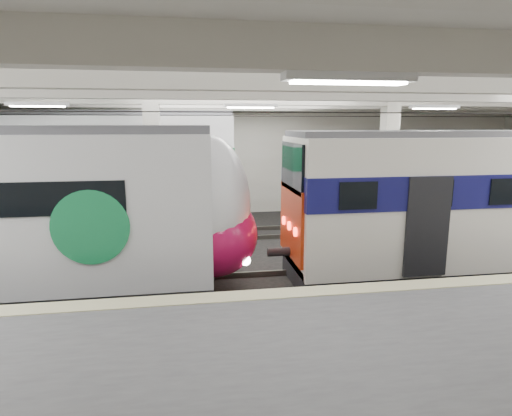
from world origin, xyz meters
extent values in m
cube|color=black|center=(0.00, 0.00, -0.05)|extent=(36.00, 24.00, 0.10)
cube|color=silver|center=(0.00, 0.00, 5.55)|extent=(36.00, 24.00, 0.20)
cube|color=beige|center=(0.00, 10.00, 2.75)|extent=(30.00, 0.10, 5.50)
cube|color=beige|center=(0.00, -3.25, 1.11)|extent=(30.00, 0.50, 0.02)
cube|color=beige|center=(-3.00, 3.00, 2.75)|extent=(0.50, 0.50, 5.50)
cube|color=beige|center=(5.00, 3.00, 2.75)|extent=(0.50, 0.50, 5.50)
cube|color=beige|center=(0.00, 0.00, 5.25)|extent=(30.00, 18.00, 0.50)
cube|color=#59544C|center=(0.00, 0.00, 0.08)|extent=(30.00, 1.52, 0.16)
cube|color=#59544C|center=(0.00, 5.50, 0.08)|extent=(30.00, 1.52, 0.16)
cylinder|color=black|center=(0.00, 0.00, 4.70)|extent=(30.00, 0.03, 0.03)
cylinder|color=black|center=(0.00, 5.50, 4.70)|extent=(30.00, 0.03, 0.03)
cube|color=white|center=(0.00, -2.00, 4.92)|extent=(26.00, 8.40, 0.12)
ellipsoid|color=white|center=(-1.40, 0.00, 2.34)|extent=(2.17, 2.68, 3.60)
ellipsoid|color=#B60F46|center=(-1.28, 0.00, 1.53)|extent=(2.30, 2.73, 2.20)
cylinder|color=#198B4C|center=(-4.09, -1.40, 2.15)|extent=(1.70, 0.06, 1.70)
cube|color=silver|center=(7.12, 0.00, 2.28)|extent=(12.52, 2.74, 3.56)
cube|color=#131252|center=(7.12, 0.00, 2.71)|extent=(12.56, 2.80, 0.87)
cube|color=#AA2A0B|center=(0.82, 0.00, 1.78)|extent=(0.08, 2.33, 1.96)
cube|color=black|center=(0.82, 0.00, 3.28)|extent=(0.08, 2.19, 1.28)
cube|color=#4C4C51|center=(7.12, 0.00, 4.14)|extent=(12.52, 2.14, 0.16)
cube|color=black|center=(7.12, 0.00, 0.35)|extent=(12.52, 1.92, 0.70)
cube|color=white|center=(-8.00, 5.50, 2.59)|extent=(15.42, 3.19, 4.18)
cube|color=#198B4C|center=(-8.00, 5.50, 3.14)|extent=(15.46, 3.26, 0.88)
cube|color=#4C4C51|center=(-8.00, 5.50, 4.79)|extent=(15.41, 2.64, 0.16)
cube|color=black|center=(-8.00, 5.50, 0.30)|extent=(15.41, 2.86, 0.60)
camera|label=1|loc=(-1.93, -11.04, 4.40)|focal=30.00mm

